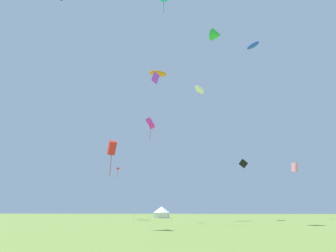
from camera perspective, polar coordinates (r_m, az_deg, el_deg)
name	(u,v)px	position (r m, az deg, el deg)	size (l,w,h in m)	color
kite_orange_parafoil	(158,74)	(51.79, -2.40, 12.25)	(3.99, 2.94, 29.50)	orange
kite_white_parafoil	(200,90)	(54.55, 7.46, 8.46)	(2.85, 4.65, 27.63)	white
kite_green_delta	(217,35)	(41.17, 11.38, 20.31)	(2.75, 2.82, 28.85)	green
kite_magenta_box	(150,123)	(39.55, -4.18, 0.61)	(2.23, 2.72, 16.08)	#E02DA3
kite_pink_box	(295,167)	(65.44, 27.68, -8.62)	(2.11, 1.77, 12.58)	pink
kite_blue_parafoil	(253,46)	(58.67, 19.38, 17.42)	(2.99, 2.97, 36.34)	blue
kite_red_box	(112,148)	(53.18, -13.07, -5.05)	(2.70, 3.76, 15.99)	red
kite_purple_diamond	(155,80)	(34.75, -3.08, 10.66)	(2.94, 1.25, 20.35)	purple
kite_red_parafoil	(118,169)	(62.59, -11.71, -9.80)	(1.15, 2.94, 12.08)	red
kite_black_diamond	(243,164)	(58.03, 17.36, -8.54)	(3.32, 2.88, 12.90)	black
festival_tent_center	(162,212)	(65.43, -1.51, -19.51)	(4.34, 4.34, 2.82)	white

